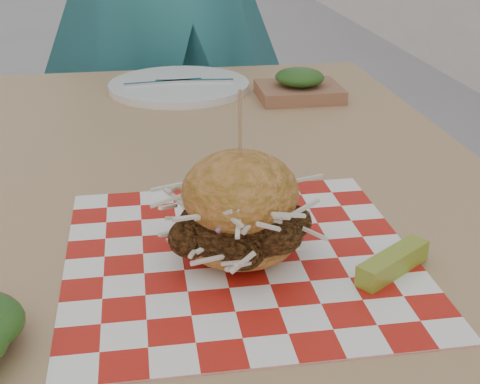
{
  "coord_description": "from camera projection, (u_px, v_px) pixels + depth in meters",
  "views": [
    {
      "loc": [
        -0.01,
        -0.89,
        1.1
      ],
      "look_at": [
        0.08,
        -0.29,
        0.82
      ],
      "focal_mm": 50.0,
      "sensor_mm": 36.0,
      "label": 1
    }
  ],
  "objects": [
    {
      "name": "pickle_spear",
      "position": [
        393.0,
        263.0,
        0.66
      ],
      "size": [
        0.09,
        0.07,
        0.02
      ],
      "primitive_type": "cube",
      "rotation": [
        0.0,
        0.0,
        0.61
      ],
      "color": "olive",
      "rests_on": "paper_liner"
    },
    {
      "name": "place_setting",
      "position": [
        179.0,
        86.0,
        1.28
      ],
      "size": [
        0.27,
        0.27,
        0.02
      ],
      "color": "white",
      "rests_on": "patio_table"
    },
    {
      "name": "patio_table",
      "position": [
        205.0,
        228.0,
        0.93
      ],
      "size": [
        0.8,
        1.2,
        0.75
      ],
      "color": "tan",
      "rests_on": "ground"
    },
    {
      "name": "kraft_tray",
      "position": [
        299.0,
        86.0,
        1.22
      ],
      "size": [
        0.15,
        0.12,
        0.06
      ],
      "color": "#915E41",
      "rests_on": "patio_table"
    },
    {
      "name": "sandwich",
      "position": [
        240.0,
        213.0,
        0.68
      ],
      "size": [
        0.16,
        0.16,
        0.18
      ],
      "color": "#C77B38",
      "rests_on": "paper_liner"
    },
    {
      "name": "paper_liner",
      "position": [
        240.0,
        256.0,
        0.7
      ],
      "size": [
        0.36,
        0.36,
        0.0
      ],
      "primitive_type": "cube",
      "color": "red",
      "rests_on": "patio_table"
    },
    {
      "name": "patio_chair",
      "position": [
        175.0,
        113.0,
        1.81
      ],
      "size": [
        0.49,
        0.5,
        0.95
      ],
      "rotation": [
        0.0,
        0.0,
        -0.18
      ],
      "color": "tan",
      "rests_on": "ground"
    }
  ]
}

